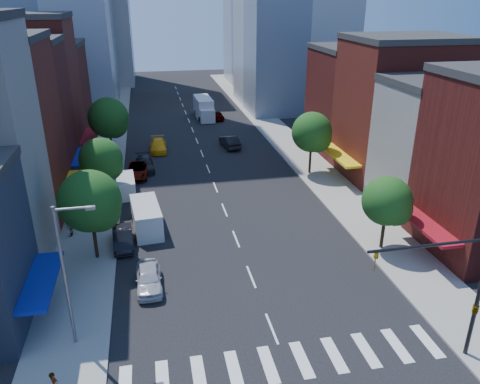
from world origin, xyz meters
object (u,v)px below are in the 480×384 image
object	(u,v)px
traffic_car_far	(217,115)
cargo_van_far	(126,186)
parked_car_second	(123,238)
cargo_van_near	(147,218)
parked_car_rear	(145,164)
box_truck	(204,109)
parked_car_third	(137,170)
traffic_car_oncoming	(230,142)
parked_car_front	(149,278)
taxi	(158,145)
pedestrian_far	(69,227)

from	to	relation	value
traffic_car_far	cargo_van_far	bearing A→B (deg)	57.78
parked_car_second	cargo_van_near	distance (m)	3.27
parked_car_rear	box_truck	distance (m)	26.21
parked_car_rear	traffic_car_far	size ratio (longest dim) A/B	1.23
parked_car_third	traffic_car_oncoming	distance (m)	15.28
cargo_van_far	parked_car_third	bearing A→B (deg)	73.62
parked_car_third	cargo_van_near	world-z (taller)	cargo_van_near
parked_car_front	traffic_car_far	xyz separation A→B (m)	(12.28, 47.50, -0.06)
taxi	traffic_car_far	xyz separation A→B (m)	(10.39, 15.37, -0.06)
parked_car_third	pedestrian_far	xyz separation A→B (m)	(-5.76, -13.88, 0.20)
traffic_car_far	box_truck	bearing A→B (deg)	-44.02
cargo_van_far	box_truck	world-z (taller)	box_truck
cargo_van_near	traffic_car_far	bearing A→B (deg)	66.75
parked_car_rear	cargo_van_near	bearing A→B (deg)	-93.35
parked_car_third	box_truck	xyz separation A→B (m)	(11.11, 26.16, 0.86)
cargo_van_near	taxi	bearing A→B (deg)	79.80
parked_car_third	traffic_car_far	bearing A→B (deg)	69.41
cargo_van_near	parked_car_front	bearing A→B (deg)	-95.66
parked_car_third	cargo_van_far	world-z (taller)	cargo_van_far
parked_car_front	traffic_car_oncoming	bearing A→B (deg)	68.90
parked_car_front	traffic_car_far	size ratio (longest dim) A/B	1.09
traffic_car_oncoming	box_truck	xyz separation A→B (m)	(-1.33, 17.27, 0.78)
parked_car_rear	taxi	distance (m)	7.43
parked_car_front	parked_car_third	distance (m)	22.90
traffic_car_oncoming	parked_car_third	bearing A→B (deg)	28.11
parked_car_front	box_truck	size ratio (longest dim) A/B	0.53
box_truck	parked_car_third	bearing A→B (deg)	-114.77
traffic_car_oncoming	traffic_car_far	size ratio (longest dim) A/B	1.21
parked_car_second	parked_car_rear	size ratio (longest dim) A/B	0.89
parked_car_front	traffic_car_far	bearing A→B (deg)	74.46
parked_car_second	cargo_van_near	size ratio (longest dim) A/B	0.77
parked_car_front	parked_car_third	world-z (taller)	parked_car_front
parked_car_rear	parked_car_third	bearing A→B (deg)	-115.60
parked_car_third	parked_car_rear	xyz separation A→B (m)	(0.84, 2.06, -0.00)
cargo_van_near	traffic_car_far	xyz separation A→B (m)	(12.26, 38.46, -0.50)
parked_car_rear	traffic_car_oncoming	xyz separation A→B (m)	(11.60, 6.82, 0.08)
taxi	parked_car_second	bearing A→B (deg)	-97.65
traffic_car_oncoming	cargo_van_near	bearing A→B (deg)	55.56
parked_car_third	cargo_van_near	bearing A→B (deg)	-79.00
parked_car_front	parked_car_third	xyz separation A→B (m)	(-0.84, 22.88, -0.02)
cargo_van_far	traffic_car_oncoming	bearing A→B (deg)	42.16
box_truck	taxi	bearing A→B (deg)	-118.12
parked_car_front	parked_car_rear	distance (m)	24.94
cargo_van_far	traffic_car_far	bearing A→B (deg)	60.63
parked_car_second	cargo_van_near	world-z (taller)	cargo_van_near
parked_car_second	taxi	size ratio (longest dim) A/B	0.86
parked_car_second	box_truck	size ratio (longest dim) A/B	0.53
parked_car_rear	box_truck	world-z (taller)	box_truck
parked_car_front	taxi	bearing A→B (deg)	85.59
parked_car_third	pedestrian_far	bearing A→B (deg)	-105.06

